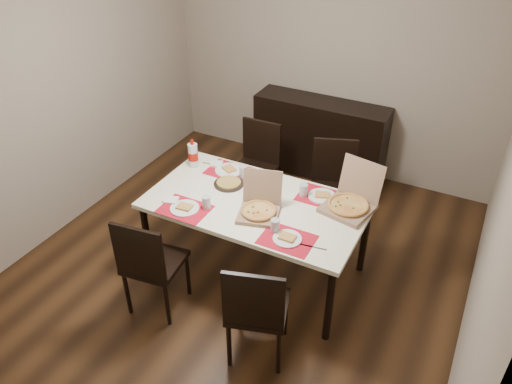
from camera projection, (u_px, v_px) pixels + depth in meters
ground at (247, 261)px, 4.66m from camera, size 3.80×4.00×0.02m
room_walls at (270, 66)px, 4.00m from camera, size 3.84×4.02×2.62m
sideboard at (319, 138)px, 5.71m from camera, size 1.50×0.40×0.90m
dining_table at (256, 209)px, 4.17m from camera, size 1.80×1.00×0.75m
chair_near_left at (149, 262)px, 3.87m from camera, size 0.47×0.47×0.93m
chair_near_right at (256, 308)px, 3.47m from camera, size 0.52×0.52×0.93m
chair_far_left at (257, 162)px, 5.14m from camera, size 0.43×0.43×0.93m
chair_far_right at (333, 183)px, 4.81m from camera, size 0.54×0.54×0.93m
setting_near_left at (189, 206)px, 4.05m from camera, size 0.43×0.30×0.11m
setting_near_right at (284, 235)px, 3.73m from camera, size 0.51×0.30×0.11m
setting_far_left at (231, 170)px, 4.52m from camera, size 0.50×0.30×0.11m
setting_far_right at (317, 195)px, 4.18m from camera, size 0.44×0.30×0.11m
napkin_loose at (251, 207)px, 4.06m from camera, size 0.15×0.15×0.02m
pizza_box_center at (259, 208)px, 3.97m from camera, size 0.40×0.42×0.32m
pizza_box_right at (350, 202)px, 4.03m from camera, size 0.44×0.48×0.37m
faina_plate at (229, 183)px, 4.35m from camera, size 0.26×0.26×0.03m
dip_bowl at (274, 193)px, 4.23m from camera, size 0.11×0.11×0.03m
soda_bottle at (193, 155)px, 4.55m from camera, size 0.09×0.09×0.27m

